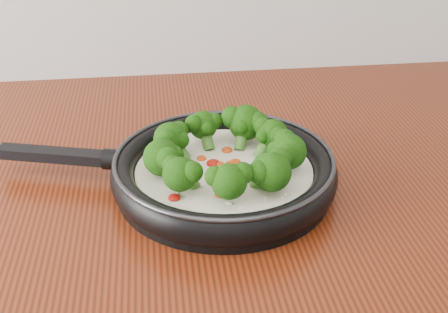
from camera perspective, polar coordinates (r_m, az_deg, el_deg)
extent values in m
cylinder|color=black|center=(0.79, 0.00, -2.83)|extent=(0.35, 0.35, 0.01)
torus|color=black|center=(0.78, 0.00, -1.44)|extent=(0.37, 0.37, 0.03)
torus|color=#2D2D33|center=(0.77, 0.00, -0.13)|extent=(0.36, 0.36, 0.01)
cube|color=black|center=(0.84, -15.84, 0.12)|extent=(0.18, 0.07, 0.01)
cylinder|color=black|center=(0.81, -10.74, -0.29)|extent=(0.03, 0.04, 0.03)
cylinder|color=white|center=(0.78, 0.00, -1.85)|extent=(0.29, 0.29, 0.02)
ellipsoid|color=#B01008|center=(0.77, -4.11, -1.23)|extent=(0.02, 0.02, 0.01)
ellipsoid|color=#B01008|center=(0.72, -0.13, -3.69)|extent=(0.03, 0.03, 0.01)
ellipsoid|color=red|center=(0.78, 0.78, -0.85)|extent=(0.03, 0.03, 0.01)
ellipsoid|color=#B01008|center=(0.79, -3.72, -0.58)|extent=(0.02, 0.02, 0.01)
ellipsoid|color=#B01008|center=(0.71, -4.89, -4.05)|extent=(0.02, 0.02, 0.01)
ellipsoid|color=red|center=(0.80, -2.21, -0.18)|extent=(0.01, 0.01, 0.01)
ellipsoid|color=#B01008|center=(0.77, 3.96, -1.34)|extent=(0.02, 0.02, 0.01)
ellipsoid|color=#B01008|center=(0.83, -5.69, 0.83)|extent=(0.02, 0.02, 0.01)
ellipsoid|color=red|center=(0.79, 1.14, -0.56)|extent=(0.02, 0.02, 0.01)
ellipsoid|color=#B01008|center=(0.74, 4.83, -2.83)|extent=(0.02, 0.02, 0.01)
ellipsoid|color=#B01008|center=(0.75, -0.93, -2.28)|extent=(0.03, 0.03, 0.01)
ellipsoid|color=red|center=(0.82, 0.30, 0.64)|extent=(0.02, 0.02, 0.01)
ellipsoid|color=#B01008|center=(0.81, -5.18, 0.28)|extent=(0.03, 0.03, 0.01)
ellipsoid|color=#B01008|center=(0.77, 1.50, -1.51)|extent=(0.02, 0.02, 0.01)
ellipsoid|color=red|center=(0.76, 0.78, -1.65)|extent=(0.02, 0.02, 0.01)
ellipsoid|color=#B01008|center=(0.78, 0.78, -0.98)|extent=(0.02, 0.02, 0.01)
ellipsoid|color=#B01008|center=(0.79, -1.07, -0.68)|extent=(0.02, 0.02, 0.01)
ellipsoid|color=red|center=(0.78, -0.46, -0.76)|extent=(0.02, 0.02, 0.01)
ellipsoid|color=white|center=(0.78, -0.70, -0.79)|extent=(0.01, 0.01, 0.00)
ellipsoid|color=white|center=(0.73, -0.06, -3.08)|extent=(0.01, 0.01, 0.00)
ellipsoid|color=white|center=(0.75, 3.76, -2.42)|extent=(0.01, 0.01, 0.00)
ellipsoid|color=white|center=(0.84, 0.91, 1.38)|extent=(0.01, 0.00, 0.00)
ellipsoid|color=white|center=(0.71, 4.10, -4.09)|extent=(0.01, 0.01, 0.00)
ellipsoid|color=white|center=(0.74, -2.04, -2.79)|extent=(0.01, 0.01, 0.00)
ellipsoid|color=white|center=(0.78, 0.53, -1.15)|extent=(0.01, 0.01, 0.00)
ellipsoid|color=white|center=(0.70, 1.75, -5.05)|extent=(0.01, 0.01, 0.00)
ellipsoid|color=white|center=(0.78, -0.37, -1.02)|extent=(0.01, 0.00, 0.00)
ellipsoid|color=white|center=(0.72, 6.05, -3.70)|extent=(0.01, 0.01, 0.00)
ellipsoid|color=white|center=(0.77, -3.35, -1.41)|extent=(0.00, 0.01, 0.00)
ellipsoid|color=white|center=(0.78, 3.48, -1.16)|extent=(0.01, 0.01, 0.00)
ellipsoid|color=white|center=(0.74, -2.23, -2.87)|extent=(0.01, 0.01, 0.00)
ellipsoid|color=white|center=(0.76, -1.02, -1.81)|extent=(0.01, 0.01, 0.00)
ellipsoid|color=white|center=(0.79, 3.07, -0.48)|extent=(0.01, 0.01, 0.00)
ellipsoid|color=white|center=(0.78, 0.09, -1.18)|extent=(0.01, 0.01, 0.00)
ellipsoid|color=white|center=(0.81, -5.48, 0.34)|extent=(0.01, 0.00, 0.00)
ellipsoid|color=white|center=(0.81, 4.98, 0.14)|extent=(0.01, 0.01, 0.00)
ellipsoid|color=white|center=(0.70, 0.48, -4.60)|extent=(0.01, 0.01, 0.00)
ellipsoid|color=white|center=(0.83, 4.88, 0.84)|extent=(0.01, 0.01, 0.00)
ellipsoid|color=white|center=(0.72, -4.56, -3.68)|extent=(0.01, 0.01, 0.00)
ellipsoid|color=white|center=(0.76, 1.00, -1.87)|extent=(0.01, 0.01, 0.00)
ellipsoid|color=white|center=(0.79, -5.77, -0.46)|extent=(0.01, 0.01, 0.00)
ellipsoid|color=white|center=(0.72, 5.70, -3.99)|extent=(0.01, 0.01, 0.00)
ellipsoid|color=white|center=(0.79, -0.86, -0.67)|extent=(0.01, 0.00, 0.00)
ellipsoid|color=white|center=(0.77, 2.16, -1.65)|extent=(0.00, 0.01, 0.00)
cylinder|color=#4A832A|center=(0.76, 5.00, -0.58)|extent=(0.03, 0.02, 0.04)
sphere|color=black|center=(0.76, 6.36, 0.49)|extent=(0.06, 0.06, 0.05)
sphere|color=black|center=(0.77, 5.98, 1.62)|extent=(0.04, 0.04, 0.03)
sphere|color=black|center=(0.74, 6.08, 0.23)|extent=(0.03, 0.03, 0.03)
sphere|color=black|center=(0.76, 5.10, 0.67)|extent=(0.03, 0.03, 0.02)
cylinder|color=#4A832A|center=(0.80, 3.88, 0.89)|extent=(0.03, 0.03, 0.03)
sphere|color=black|center=(0.81, 4.82, 2.20)|extent=(0.05, 0.05, 0.04)
sphere|color=black|center=(0.81, 3.83, 2.98)|extent=(0.03, 0.03, 0.03)
sphere|color=black|center=(0.79, 5.34, 2.06)|extent=(0.03, 0.03, 0.02)
sphere|color=black|center=(0.79, 3.89, 2.01)|extent=(0.03, 0.03, 0.02)
cylinder|color=#4A832A|center=(0.82, 1.73, 1.79)|extent=(0.03, 0.04, 0.04)
sphere|color=black|center=(0.83, 2.16, 3.36)|extent=(0.06, 0.06, 0.05)
sphere|color=black|center=(0.83, 0.80, 3.88)|extent=(0.04, 0.04, 0.03)
sphere|color=black|center=(0.82, 3.34, 3.39)|extent=(0.04, 0.04, 0.03)
sphere|color=black|center=(0.81, 1.77, 3.01)|extent=(0.03, 0.03, 0.03)
cylinder|color=#4A832A|center=(0.82, -1.67, 1.67)|extent=(0.02, 0.03, 0.03)
sphere|color=black|center=(0.83, -2.06, 3.11)|extent=(0.05, 0.05, 0.04)
sphere|color=black|center=(0.82, -2.97, 3.24)|extent=(0.03, 0.03, 0.03)
sphere|color=black|center=(0.83, -0.97, 3.52)|extent=(0.03, 0.03, 0.02)
sphere|color=black|center=(0.81, -1.67, 2.75)|extent=(0.03, 0.03, 0.02)
cylinder|color=#4A832A|center=(0.80, -4.26, 0.54)|extent=(0.03, 0.03, 0.03)
sphere|color=black|center=(0.80, -5.28, 1.73)|extent=(0.06, 0.06, 0.05)
sphere|color=black|center=(0.78, -5.60, 1.61)|extent=(0.04, 0.04, 0.03)
sphere|color=black|center=(0.80, -4.45, 2.54)|extent=(0.03, 0.03, 0.03)
sphere|color=black|center=(0.79, -4.24, 1.61)|extent=(0.03, 0.03, 0.02)
cylinder|color=#4A832A|center=(0.76, -4.86, -1.01)|extent=(0.03, 0.02, 0.03)
sphere|color=black|center=(0.75, -6.12, -0.11)|extent=(0.06, 0.06, 0.05)
sphere|color=black|center=(0.73, -5.51, -0.22)|extent=(0.04, 0.04, 0.03)
sphere|color=black|center=(0.76, -6.07, 0.94)|extent=(0.04, 0.04, 0.03)
sphere|color=black|center=(0.75, -4.87, 0.16)|extent=(0.03, 0.03, 0.02)
cylinder|color=#4A832A|center=(0.73, -3.41, -2.35)|extent=(0.03, 0.03, 0.03)
sphere|color=black|center=(0.71, -4.36, -1.76)|extent=(0.05, 0.05, 0.04)
sphere|color=black|center=(0.70, -3.12, -1.50)|extent=(0.03, 0.03, 0.03)
sphere|color=black|center=(0.72, -5.08, -0.84)|extent=(0.03, 0.03, 0.02)
sphere|color=black|center=(0.72, -3.43, -1.12)|extent=(0.03, 0.03, 0.02)
cylinder|color=#4A832A|center=(0.71, 0.39, -2.96)|extent=(0.02, 0.03, 0.04)
sphere|color=black|center=(0.69, 0.51, -2.48)|extent=(0.05, 0.05, 0.04)
sphere|color=black|center=(0.69, 1.83, -1.66)|extent=(0.03, 0.03, 0.03)
sphere|color=black|center=(0.69, -0.88, -1.97)|extent=(0.03, 0.03, 0.03)
sphere|color=black|center=(0.70, 0.40, -1.64)|extent=(0.03, 0.03, 0.02)
cylinder|color=#4A832A|center=(0.73, 3.64, -2.20)|extent=(0.03, 0.04, 0.04)
sphere|color=black|center=(0.71, 4.70, -1.52)|extent=(0.06, 0.06, 0.05)
sphere|color=black|center=(0.72, 5.39, -0.33)|extent=(0.04, 0.04, 0.03)
sphere|color=black|center=(0.70, 3.47, -1.54)|extent=(0.04, 0.04, 0.03)
sphere|color=black|center=(0.72, 3.73, -0.90)|extent=(0.03, 0.03, 0.02)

